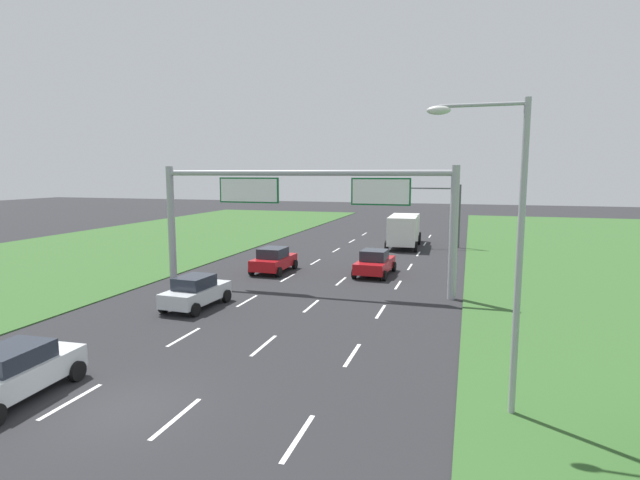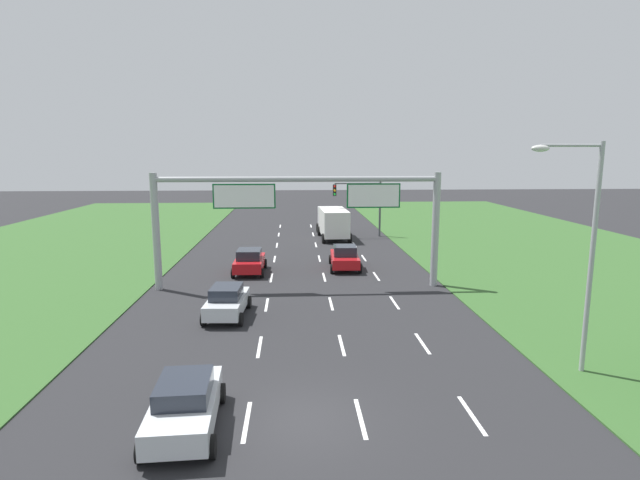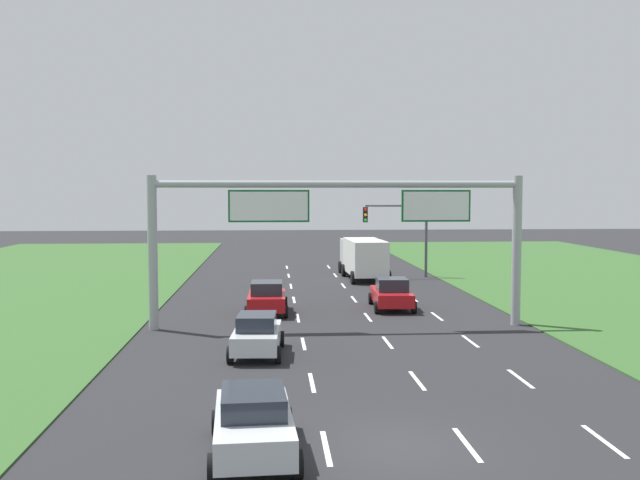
{
  "view_description": "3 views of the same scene",
  "coord_description": "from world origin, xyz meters",
  "px_view_note": "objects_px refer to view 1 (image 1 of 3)",
  "views": [
    {
      "loc": [
        9.15,
        -11.08,
        6.59
      ],
      "look_at": [
        1.05,
        15.85,
        2.81
      ],
      "focal_mm": 28.0,
      "sensor_mm": 36.0,
      "label": 1
    },
    {
      "loc": [
        -0.28,
        -14.16,
        8.04
      ],
      "look_at": [
        1.23,
        13.55,
        3.27
      ],
      "focal_mm": 28.0,
      "sensor_mm": 36.0,
      "label": 2
    },
    {
      "loc": [
        -3.08,
        -16.95,
        6.24
      ],
      "look_at": [
        -0.92,
        14.09,
        4.14
      ],
      "focal_mm": 40.0,
      "sensor_mm": 36.0,
      "label": 3
    }
  ],
  "objects_px": {
    "car_far_ahead": "(274,260)",
    "box_truck": "(405,229)",
    "car_lead_silver": "(196,292)",
    "car_near_red": "(12,373)",
    "sign_gantry": "(302,203)",
    "traffic_light_mast": "(437,204)",
    "street_lamp": "(505,231)",
    "car_mid_lane": "(375,263)"
  },
  "relations": [
    {
      "from": "car_lead_silver",
      "to": "sign_gantry",
      "type": "relative_size",
      "value": 0.23
    },
    {
      "from": "car_lead_silver",
      "to": "street_lamp",
      "type": "height_order",
      "value": "street_lamp"
    },
    {
      "from": "car_mid_lane",
      "to": "sign_gantry",
      "type": "relative_size",
      "value": 0.25
    },
    {
      "from": "box_truck",
      "to": "traffic_light_mast",
      "type": "height_order",
      "value": "traffic_light_mast"
    },
    {
      "from": "car_lead_silver",
      "to": "traffic_light_mast",
      "type": "xyz_separation_m",
      "value": [
        9.98,
        24.28,
        3.07
      ]
    },
    {
      "from": "car_mid_lane",
      "to": "street_lamp",
      "type": "relative_size",
      "value": 0.51
    },
    {
      "from": "car_mid_lane",
      "to": "car_far_ahead",
      "type": "height_order",
      "value": "car_mid_lane"
    },
    {
      "from": "car_far_ahead",
      "to": "sign_gantry",
      "type": "relative_size",
      "value": 0.23
    },
    {
      "from": "car_near_red",
      "to": "car_lead_silver",
      "type": "distance_m",
      "value": 10.44
    },
    {
      "from": "car_far_ahead",
      "to": "box_truck",
      "type": "height_order",
      "value": "box_truck"
    },
    {
      "from": "car_near_red",
      "to": "car_far_ahead",
      "type": "xyz_separation_m",
      "value": [
        0.22,
        19.82,
        0.03
      ]
    },
    {
      "from": "sign_gantry",
      "to": "car_mid_lane",
      "type": "bearing_deg",
      "value": 56.82
    },
    {
      "from": "car_mid_lane",
      "to": "car_far_ahead",
      "type": "xyz_separation_m",
      "value": [
        -6.66,
        -1.01,
        0.02
      ]
    },
    {
      "from": "car_near_red",
      "to": "car_far_ahead",
      "type": "bearing_deg",
      "value": 86.52
    },
    {
      "from": "car_mid_lane",
      "to": "car_far_ahead",
      "type": "distance_m",
      "value": 6.74
    },
    {
      "from": "street_lamp",
      "to": "sign_gantry",
      "type": "bearing_deg",
      "value": 128.28
    },
    {
      "from": "car_near_red",
      "to": "car_lead_silver",
      "type": "bearing_deg",
      "value": 87.76
    },
    {
      "from": "car_far_ahead",
      "to": "car_mid_lane",
      "type": "bearing_deg",
      "value": 9.4
    },
    {
      "from": "car_lead_silver",
      "to": "car_mid_lane",
      "type": "xyz_separation_m",
      "value": [
        6.99,
        10.39,
        0.0
      ]
    },
    {
      "from": "car_near_red",
      "to": "street_lamp",
      "type": "distance_m",
      "value": 14.6
    },
    {
      "from": "car_mid_lane",
      "to": "sign_gantry",
      "type": "bearing_deg",
      "value": -120.82
    },
    {
      "from": "car_mid_lane",
      "to": "sign_gantry",
      "type": "distance_m",
      "value": 7.25
    },
    {
      "from": "car_lead_silver",
      "to": "traffic_light_mast",
      "type": "height_order",
      "value": "traffic_light_mast"
    },
    {
      "from": "car_far_ahead",
      "to": "traffic_light_mast",
      "type": "bearing_deg",
      "value": 57.87
    },
    {
      "from": "car_lead_silver",
      "to": "box_truck",
      "type": "bearing_deg",
      "value": 76.51
    },
    {
      "from": "car_near_red",
      "to": "car_lead_silver",
      "type": "xyz_separation_m",
      "value": [
        -0.11,
        10.44,
        0.01
      ]
    },
    {
      "from": "car_far_ahead",
      "to": "traffic_light_mast",
      "type": "distance_m",
      "value": 18.01
    },
    {
      "from": "car_near_red",
      "to": "sign_gantry",
      "type": "xyz_separation_m",
      "value": [
        3.61,
        15.82,
        4.11
      ]
    },
    {
      "from": "car_near_red",
      "to": "traffic_light_mast",
      "type": "height_order",
      "value": "traffic_light_mast"
    },
    {
      "from": "car_far_ahead",
      "to": "box_truck",
      "type": "xyz_separation_m",
      "value": [
        6.87,
        14.58,
        0.77
      ]
    },
    {
      "from": "car_near_red",
      "to": "street_lamp",
      "type": "xyz_separation_m",
      "value": [
        13.59,
        3.18,
        4.28
      ]
    },
    {
      "from": "car_far_ahead",
      "to": "traffic_light_mast",
      "type": "height_order",
      "value": "traffic_light_mast"
    },
    {
      "from": "car_far_ahead",
      "to": "street_lamp",
      "type": "height_order",
      "value": "street_lamp"
    },
    {
      "from": "traffic_light_mast",
      "to": "car_near_red",
      "type": "bearing_deg",
      "value": -105.86
    },
    {
      "from": "sign_gantry",
      "to": "traffic_light_mast",
      "type": "bearing_deg",
      "value": 71.68
    },
    {
      "from": "sign_gantry",
      "to": "traffic_light_mast",
      "type": "relative_size",
      "value": 3.08
    },
    {
      "from": "car_near_red",
      "to": "car_far_ahead",
      "type": "distance_m",
      "value": 19.82
    },
    {
      "from": "sign_gantry",
      "to": "car_far_ahead",
      "type": "bearing_deg",
      "value": 130.33
    },
    {
      "from": "car_mid_lane",
      "to": "sign_gantry",
      "type": "height_order",
      "value": "sign_gantry"
    },
    {
      "from": "car_mid_lane",
      "to": "box_truck",
      "type": "xyz_separation_m",
      "value": [
        0.21,
        13.57,
        0.79
      ]
    },
    {
      "from": "sign_gantry",
      "to": "street_lamp",
      "type": "bearing_deg",
      "value": -51.72
    },
    {
      "from": "car_lead_silver",
      "to": "sign_gantry",
      "type": "bearing_deg",
      "value": 58.6
    }
  ]
}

